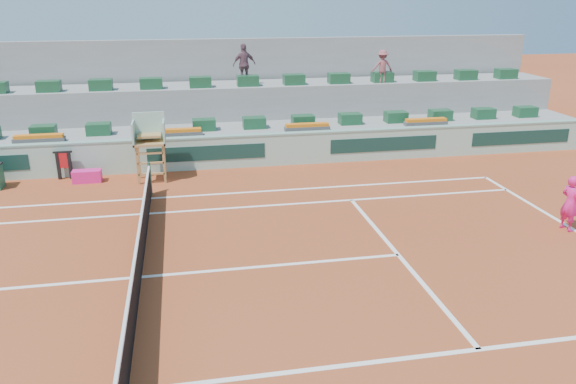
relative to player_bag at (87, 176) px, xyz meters
name	(u,v)px	position (x,y,z in m)	size (l,w,h in m)	color
ground	(141,277)	(2.27, -7.64, -0.22)	(90.00, 90.00, 0.00)	#963C1D
seating_tier_lower	(155,142)	(2.27, 3.06, 0.38)	(36.00, 4.00, 1.20)	gray
seating_tier_upper	(155,117)	(2.27, 4.66, 1.08)	(36.00, 2.40, 2.60)	gray
stadium_back_wall	(154,90)	(2.27, 6.26, 1.98)	(36.00, 0.40, 4.40)	gray
player_bag	(87,176)	(0.00, 0.00, 0.00)	(0.98, 0.44, 0.44)	#F11F84
spectator_mid	(244,65)	(6.17, 4.33, 3.25)	(1.01, 0.42, 1.73)	#704A58
spectator_right	(382,66)	(12.17, 3.86, 3.09)	(0.91, 0.52, 1.41)	#92494E
court_lines	(141,277)	(2.27, -7.64, -0.21)	(23.89, 11.09, 0.01)	white
tennis_net	(139,257)	(2.27, -7.64, 0.31)	(0.10, 11.97, 1.10)	black
advertising_hoarding	(153,155)	(2.29, 0.86, 0.42)	(36.00, 0.34, 1.26)	#9BC3B1
umpire_chair	(149,138)	(2.27, -0.14, 1.33)	(1.10, 0.90, 2.40)	#A0723C
seat_row_lower	(152,127)	(2.27, 2.16, 1.20)	(32.90, 0.60, 0.44)	#194B2B
seat_row_upper	(151,83)	(2.27, 4.06, 2.60)	(32.90, 0.60, 0.44)	#194B2B
flower_planters	(110,135)	(0.77, 1.36, 1.12)	(26.80, 0.36, 0.28)	#4E4E4E
towel_rack	(64,163)	(-0.82, 0.53, 0.39)	(0.65, 0.11, 1.03)	black
tennis_player	(570,203)	(13.93, -6.96, 0.59)	(0.50, 0.89, 2.28)	#F11F84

